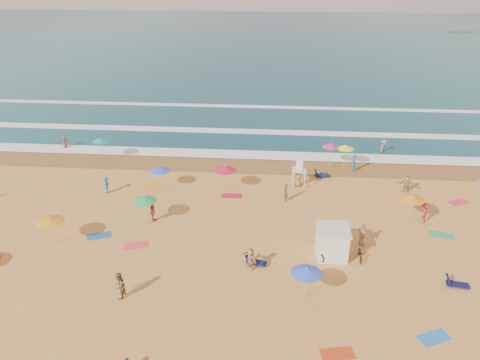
{
  "coord_description": "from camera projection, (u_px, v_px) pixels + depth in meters",
  "views": [
    {
      "loc": [
        2.56,
        -29.12,
        18.34
      ],
      "look_at": [
        -0.28,
        6.0,
        1.5
      ],
      "focal_mm": 35.0,
      "sensor_mm": 36.0,
      "label": 1
    }
  ],
  "objects": [
    {
      "name": "towels",
      "position": [
        222.0,
        249.0,
        32.46
      ],
      "size": [
        36.17,
        21.6,
        0.03
      ],
      "color": "#CB5319",
      "rests_on": "ground"
    },
    {
      "name": "wet_sand",
      "position": [
        248.0,
        165.0,
        45.52
      ],
      "size": [
        220.0,
        220.0,
        0.0
      ],
      "primitive_type": "plane",
      "color": "olive",
      "rests_on": "ground"
    },
    {
      "name": "lifeguard_stand",
      "position": [
        299.0,
        175.0,
        41.0
      ],
      "size": [
        1.2,
        1.2,
        2.1
      ],
      "primitive_type": null,
      "color": "white",
      "rests_on": "ground"
    },
    {
      "name": "ground",
      "position": [
        237.0,
        234.0,
        34.28
      ],
      "size": [
        220.0,
        220.0,
        0.0
      ],
      "primitive_type": "plane",
      "color": "gold",
      "rests_on": "ground"
    },
    {
      "name": "bicycle",
      "position": [
        360.0,
        254.0,
        31.22
      ],
      "size": [
        0.62,
        1.6,
        0.83
      ],
      "primitive_type": "imported",
      "rotation": [
        0.0,
        0.0,
        -0.05
      ],
      "color": "black",
      "rests_on": "ground"
    },
    {
      "name": "cabana",
      "position": [
        332.0,
        243.0,
        31.37
      ],
      "size": [
        2.0,
        2.0,
        2.0
      ],
      "primitive_type": "cube",
      "color": "white",
      "rests_on": "ground"
    },
    {
      "name": "beach_umbrellas",
      "position": [
        190.0,
        200.0,
        34.59
      ],
      "size": [
        62.73,
        24.99,
        0.8
      ],
      "color": "orange",
      "rests_on": "ground"
    },
    {
      "name": "beachgoers",
      "position": [
        248.0,
        200.0,
        37.45
      ],
      "size": [
        41.05,
        25.82,
        2.04
      ],
      "color": "tan",
      "rests_on": "ground"
    },
    {
      "name": "cabana_roof",
      "position": [
        333.0,
        229.0,
        30.92
      ],
      "size": [
        2.2,
        2.2,
        0.12
      ],
      "primitive_type": "cube",
      "color": "silver",
      "rests_on": "cabana"
    },
    {
      "name": "ocean",
      "position": [
        268.0,
        43.0,
        109.82
      ],
      "size": [
        220.0,
        140.0,
        0.18
      ],
      "primitive_type": "cube",
      "color": "#0C4756",
      "rests_on": "ground"
    },
    {
      "name": "loungers",
      "position": [
        329.0,
        251.0,
        31.94
      ],
      "size": [
        47.07,
        24.07,
        0.34
      ],
      "color": "#0E1E4A",
      "rests_on": "ground"
    },
    {
      "name": "surf_foam",
      "position": [
        253.0,
        134.0,
        53.41
      ],
      "size": [
        200.0,
        18.7,
        0.05
      ],
      "color": "white",
      "rests_on": "ground"
    }
  ]
}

